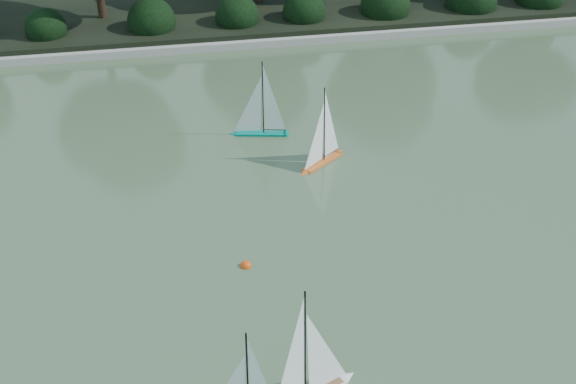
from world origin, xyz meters
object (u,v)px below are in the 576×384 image
(sailboat_white_b, at_px, (315,380))
(sailboat_orange, at_px, (320,153))
(race_buoy, at_px, (246,266))
(sailboat_teal, at_px, (256,123))

(sailboat_white_b, bearing_deg, sailboat_orange, 76.38)
(sailboat_white_b, relative_size, race_buoy, 10.64)
(sailboat_orange, bearing_deg, sailboat_white_b, -103.62)
(sailboat_white_b, distance_m, sailboat_teal, 6.29)
(race_buoy, bearing_deg, sailboat_white_b, -80.00)
(sailboat_orange, height_order, race_buoy, sailboat_orange)
(sailboat_orange, relative_size, race_buoy, 9.29)
(sailboat_white_b, distance_m, sailboat_orange, 5.14)
(sailboat_teal, bearing_deg, sailboat_white_b, -92.82)
(sailboat_teal, bearing_deg, race_buoy, -101.04)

